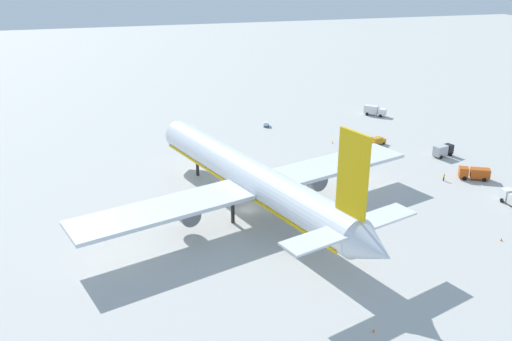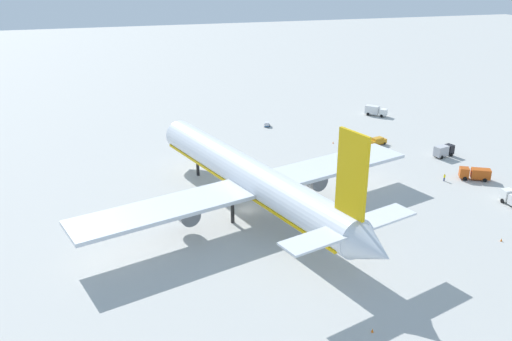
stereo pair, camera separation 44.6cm
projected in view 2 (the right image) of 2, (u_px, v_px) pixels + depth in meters
ground_plane at (248, 210)px, 105.93m from camera, size 600.00×600.00×0.00m
airliner at (252, 178)px, 102.29m from camera, size 70.63×69.41×23.57m
service_truck_2 at (475, 173)px, 119.47m from camera, size 4.81×6.73×2.62m
service_truck_3 at (375, 111)px, 166.94m from camera, size 6.24×6.19×2.97m
service_truck_4 at (444, 151)px, 132.99m from camera, size 3.49×5.84×2.90m
service_van at (378, 141)px, 141.58m from camera, size 3.05×4.88×1.97m
baggage_cart_0 at (267, 124)px, 156.80m from camera, size 3.19×2.16×1.30m
baggage_cart_2 at (347, 136)px, 146.19m from camera, size 3.43×2.27×1.42m
ground_worker_1 at (345, 130)px, 151.10m from camera, size 0.45×0.45×1.76m
ground_worker_4 at (444, 177)px, 119.03m from camera, size 0.50×0.50×1.63m
traffic_cone_2 at (372, 330)px, 71.55m from camera, size 0.36×0.36×0.55m
traffic_cone_3 at (501, 240)px, 94.18m from camera, size 0.36×0.36×0.55m
traffic_cone_4 at (333, 142)px, 142.80m from camera, size 0.36×0.36×0.55m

